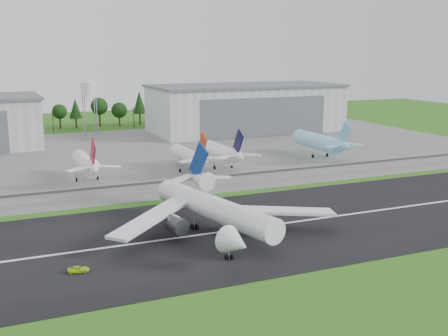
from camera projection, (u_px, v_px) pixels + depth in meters
name	position (u px, v px, depth m)	size (l,w,h in m)	color
ground	(261.00, 242.00, 128.99)	(600.00, 600.00, 0.00)	#255F16
runway	(242.00, 229.00, 137.96)	(320.00, 60.00, 0.10)	black
runway_centerline	(242.00, 229.00, 137.94)	(220.00, 1.00, 0.02)	white
apron	(131.00, 155.00, 236.74)	(320.00, 150.00, 0.10)	slate
blast_fence	(182.00, 183.00, 177.99)	(240.00, 0.61, 3.50)	gray
hangar_east	(246.00, 108.00, 303.66)	(102.00, 47.00, 25.20)	silver
water_tower	(89.00, 87.00, 288.13)	(8.40, 8.40, 29.40)	#99999E
utility_poles	(95.00, 130.00, 308.59)	(230.00, 3.00, 12.00)	black
treeline	(90.00, 127.00, 322.06)	(320.00, 16.00, 22.00)	black
main_airliner	(215.00, 214.00, 133.67)	(55.88, 58.80, 18.17)	white
ground_vehicle	(78.00, 269.00, 111.07)	(1.95, 4.22, 1.17)	#BBEA1B
parked_jet_red_a	(87.00, 164.00, 186.48)	(7.36, 31.29, 16.59)	white
parked_jet_red_b	(190.00, 156.00, 200.69)	(7.36, 31.29, 16.46)	white
parked_jet_navy	(225.00, 153.00, 205.89)	(7.36, 31.29, 16.70)	white
parked_jet_skyblue	(322.00, 142.00, 228.10)	(7.36, 37.29, 17.06)	#8DD2F3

